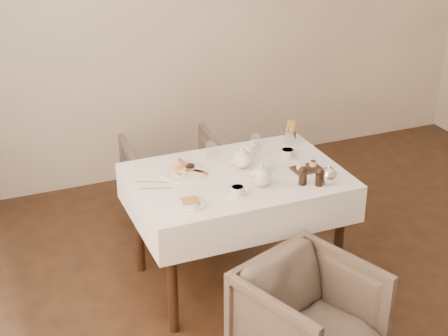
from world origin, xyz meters
TOP-DOWN VIEW (x-y plane):
  - table at (-0.67, 0.79)m, footprint 1.28×0.88m
  - armchair_near at (-0.63, -0.08)m, footprint 0.82×0.83m
  - armchair_far at (-0.77, 1.70)m, footprint 0.72×0.73m
  - breakfast_plate at (-0.95, 0.95)m, footprint 0.29×0.29m
  - side_plate at (-1.07, 0.54)m, footprint 0.20×0.19m
  - teapot_centre at (-0.60, 0.87)m, footprint 0.21×0.19m
  - teapot_front at (-0.59, 0.61)m, footprint 0.21×0.19m
  - creamer at (-0.48, 1.00)m, footprint 0.07×0.07m
  - teacup_near at (-0.77, 0.54)m, footprint 0.12×0.12m
  - teacup_far at (-0.28, 0.88)m, footprint 0.13×0.13m
  - glass_left at (-0.71, 1.09)m, footprint 0.08×0.08m
  - glass_mid at (-0.46, 0.77)m, footprint 0.08×0.08m
  - glass_right at (-0.40, 1.12)m, footprint 0.08×0.08m
  - condiment_board at (-0.25, 0.69)m, footprint 0.18×0.13m
  - pepper_mill_left at (-0.36, 0.53)m, footprint 0.06×0.06m
  - pepper_mill_right at (-0.28, 0.48)m, footprint 0.06×0.06m
  - silver_pot at (-0.22, 0.48)m, footprint 0.12×0.10m
  - fries_cup at (-0.15, 1.09)m, footprint 0.08×0.08m
  - cutlery_fork at (-1.17, 0.89)m, footprint 0.18×0.10m
  - cutlery_knife at (-1.18, 0.80)m, footprint 0.19×0.08m

SIDE VIEW (x-z plane):
  - armchair_near at x=-0.63m, z-range 0.00..0.59m
  - armchair_far at x=-0.77m, z-range 0.00..0.63m
  - table at x=-0.67m, z-range 0.26..1.02m
  - cutlery_knife at x=-1.18m, z-range 0.76..0.76m
  - cutlery_fork at x=-1.17m, z-range 0.76..0.76m
  - side_plate at x=-1.07m, z-range 0.75..0.78m
  - breakfast_plate at x=-0.95m, z-range 0.75..0.78m
  - condiment_board at x=-0.25m, z-range 0.75..0.79m
  - teacup_near at x=-0.77m, z-range 0.75..0.81m
  - teacup_far at x=-0.28m, z-range 0.75..0.82m
  - creamer at x=-0.48m, z-range 0.76..0.84m
  - glass_right at x=-0.40m, z-range 0.76..0.84m
  - glass_mid at x=-0.46m, z-range 0.76..0.84m
  - glass_left at x=-0.71m, z-range 0.76..0.85m
  - pepper_mill_right at x=-0.28m, z-range 0.76..0.87m
  - pepper_mill_left at x=-0.36m, z-range 0.76..0.87m
  - silver_pot at x=-0.22m, z-range 0.76..0.88m
  - teapot_front at x=-0.59m, z-range 0.76..0.89m
  - teapot_centre at x=-0.60m, z-range 0.76..0.89m
  - fries_cup at x=-0.15m, z-range 0.74..0.91m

